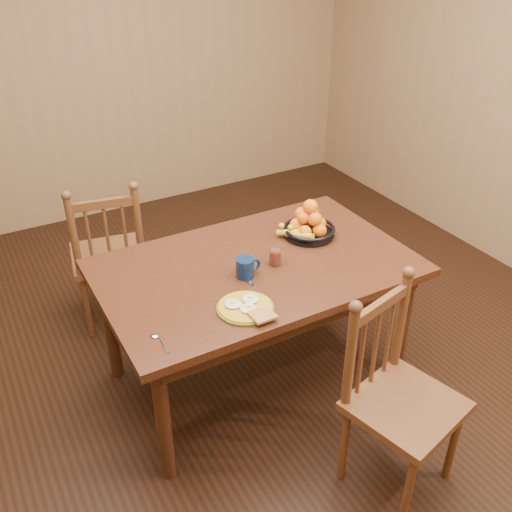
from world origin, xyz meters
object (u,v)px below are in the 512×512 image
dining_table (256,278)px  chair_near (398,398)px  chair_far (109,256)px  coffee_mug (246,267)px  breakfast_plate (246,307)px  fruit_bowl (308,225)px

dining_table → chair_near: 0.93m
chair_far → coffee_mug: bearing=123.7°
chair_far → breakfast_plate: chair_far is taller
breakfast_plate → fruit_bowl: bearing=35.0°
chair_near → fruit_bowl: size_ratio=3.03×
dining_table → fruit_bowl: 0.45m
dining_table → fruit_bowl: fruit_bowl is taller
chair_far → chair_near: (0.75, -1.80, -0.00)m
chair_far → coffee_mug: chair_far is taller
chair_near → dining_table: bearing=89.7°
breakfast_plate → dining_table: bearing=54.1°
coffee_mug → fruit_bowl: bearing=21.3°
chair_near → breakfast_plate: (-0.45, 0.57, 0.29)m
breakfast_plate → fruit_bowl: 0.77m
chair_near → chair_far: bearing=98.6°
dining_table → fruit_bowl: (0.40, 0.12, 0.15)m
chair_far → dining_table: bearing=130.1°
coffee_mug → fruit_bowl: (0.50, 0.20, 0.02)m
chair_far → breakfast_plate: bearing=113.6°
dining_table → breakfast_plate: breakfast_plate is taller
chair_near → fruit_bowl: bearing=65.6°
chair_far → chair_near: bearing=122.5°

